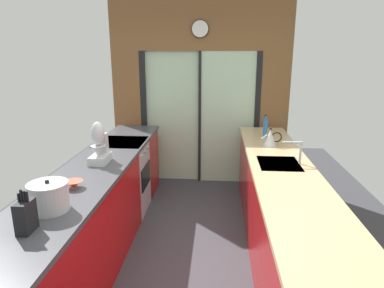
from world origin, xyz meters
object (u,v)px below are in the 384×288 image
(stand_mixer, at_px, (99,147))
(kettle, at_px, (270,138))
(soap_bottle, at_px, (265,127))
(stock_pot, at_px, (49,197))
(oven_range, at_px, (123,177))
(mixing_bowl, at_px, (74,184))
(knife_block, at_px, (26,216))

(stand_mixer, bearing_deg, kettle, 23.11)
(stand_mixer, bearing_deg, soap_bottle, 34.13)
(stock_pot, xyz_separation_m, kettle, (1.78, 1.82, -0.00))
(oven_range, bearing_deg, mixing_bowl, -89.28)
(oven_range, distance_m, knife_block, 2.23)
(knife_block, distance_m, stock_pot, 0.29)
(oven_range, height_order, kettle, kettle)
(mixing_bowl, xyz_separation_m, knife_block, (0.00, -0.70, 0.07))
(mixing_bowl, relative_size, stand_mixer, 0.37)
(knife_block, bearing_deg, kettle, 49.81)
(stand_mixer, distance_m, stock_pot, 1.06)
(oven_range, distance_m, stand_mixer, 1.03)
(oven_range, relative_size, knife_block, 3.30)
(kettle, bearing_deg, stand_mixer, -156.89)
(mixing_bowl, height_order, stock_pot, stock_pot)
(soap_bottle, bearing_deg, knife_block, -124.85)
(mixing_bowl, distance_m, knife_block, 0.70)
(oven_range, bearing_deg, stock_pot, -89.43)
(oven_range, distance_m, mixing_bowl, 1.55)
(knife_block, bearing_deg, soap_bottle, 55.15)
(oven_range, xyz_separation_m, stock_pot, (0.02, -1.87, 0.57))
(stand_mixer, distance_m, soap_bottle, 2.15)
(mixing_bowl, relative_size, soap_bottle, 0.54)
(oven_range, height_order, mixing_bowl, mixing_bowl)
(stock_pot, relative_size, kettle, 1.13)
(oven_range, relative_size, kettle, 3.76)
(mixing_bowl, distance_m, kettle, 2.28)
(mixing_bowl, height_order, stand_mixer, stand_mixer)
(stock_pot, distance_m, kettle, 2.54)
(soap_bottle, bearing_deg, kettle, -89.68)
(mixing_bowl, relative_size, stock_pot, 0.56)
(knife_block, distance_m, soap_bottle, 3.11)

